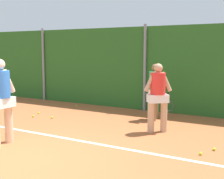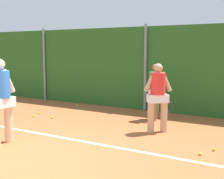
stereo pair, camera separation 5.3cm
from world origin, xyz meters
name	(u,v)px [view 1 (the left image)]	position (x,y,z in m)	size (l,w,h in m)	color
ground_plane	(75,139)	(0.00, 1.73, 0.00)	(24.29, 24.29, 0.00)	#A85B33
hedge_fence_backdrop	(147,69)	(0.00, 5.89, 1.43)	(15.79, 0.25, 2.87)	#286023
fence_post_left	(43,65)	(-4.56, 5.71, 1.47)	(0.10, 0.10, 2.94)	gray
fence_post_center	(145,68)	(0.00, 5.71, 1.47)	(0.10, 0.10, 2.94)	gray
court_baseline_paint	(73,140)	(0.00, 1.66, 0.00)	(11.54, 0.10, 0.01)	white
player_foreground_near	(1,97)	(-1.14, 0.60, 1.06)	(0.41, 0.86, 1.89)	beige
player_midcourt	(158,94)	(1.45, 3.30, 0.98)	(0.62, 0.60, 1.75)	tan
player_backcourt_far	(155,89)	(0.85, 4.56, 0.94)	(0.36, 0.69, 1.67)	#8C603D
tennis_ball_0	(39,113)	(-2.75, 3.45, 0.03)	(0.07, 0.07, 0.07)	#CCDB33
tennis_ball_2	(201,153)	(2.86, 2.08, 0.03)	(0.07, 0.07, 0.07)	#CCDB33
tennis_ball_3	(52,117)	(-1.92, 3.14, 0.03)	(0.07, 0.07, 0.07)	#CCDB33
tennis_ball_4	(214,149)	(3.04, 2.49, 0.03)	(0.07, 0.07, 0.07)	#CCDB33
tennis_ball_5	(33,116)	(-2.55, 2.99, 0.03)	(0.07, 0.07, 0.07)	#CCDB33
tennis_ball_6	(76,105)	(-2.49, 5.17, 0.03)	(0.07, 0.07, 0.07)	#CCDB33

